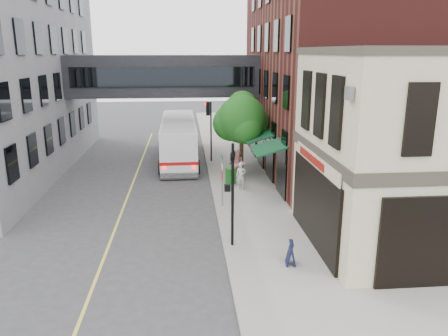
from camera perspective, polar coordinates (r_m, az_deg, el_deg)
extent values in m
plane|color=#38383A|center=(17.50, 0.47, -13.24)|extent=(120.00, 120.00, 0.00)
cube|color=gray|center=(30.66, 1.65, -0.50)|extent=(4.00, 60.00, 0.15)
cube|color=beige|center=(20.71, 25.55, 1.81)|extent=(10.00, 8.00, 8.15)
cube|color=#38332B|center=(20.69, 25.57, 2.01)|extent=(10.12, 8.12, 0.50)
cube|color=#38332B|center=(20.27, 26.92, 13.50)|extent=(10.12, 8.12, 0.30)
cube|color=black|center=(19.28, 11.67, -4.80)|extent=(0.14, 6.40, 3.40)
cube|color=black|center=(19.27, 11.56, -4.80)|extent=(0.04, 5.90, 3.00)
cube|color=maroon|center=(19.26, 11.30, 1.26)|extent=(0.03, 3.60, 0.32)
cube|color=#4E1B18|center=(32.47, 16.03, 12.20)|extent=(12.00, 18.00, 14.00)
cube|color=#0D3A1B|center=(29.93, 3.93, 4.83)|extent=(1.80, 13.00, 0.40)
cube|color=black|center=(33.42, -7.82, 11.84)|extent=(14.00, 3.00, 3.00)
cube|color=black|center=(31.87, -7.94, 11.68)|extent=(13.00, 0.08, 1.40)
cube|color=black|center=(34.96, -7.71, 11.98)|extent=(13.00, 0.08, 1.40)
cylinder|color=black|center=(18.41, 1.12, -3.62)|extent=(0.12, 0.12, 4.50)
cube|color=black|center=(18.28, 0.44, -2.60)|extent=(0.25, 0.22, 0.30)
imported|color=black|center=(17.90, 1.15, 2.00)|extent=(0.20, 0.16, 1.00)
cylinder|color=black|center=(32.92, -1.70, 4.73)|extent=(0.12, 0.12, 4.50)
cube|color=black|center=(32.85, -2.09, 5.32)|extent=(0.25, 0.22, 0.30)
cube|color=black|center=(32.64, -2.12, 7.75)|extent=(0.28, 0.28, 1.00)
sphere|color=#FF0C05|center=(32.59, -2.41, 8.35)|extent=(0.18, 0.18, 0.18)
cylinder|color=gray|center=(23.38, -0.21, -1.46)|extent=(0.08, 0.08, 3.00)
cube|color=white|center=(23.19, -0.26, 0.20)|extent=(0.03, 0.75, 0.22)
cube|color=#0C591E|center=(23.05, -0.26, 1.52)|extent=(0.03, 0.70, 0.18)
cube|color=#B20C0C|center=(23.32, -0.26, -0.99)|extent=(0.03, 0.30, 0.40)
cylinder|color=#382619|center=(29.36, 2.29, 1.76)|extent=(0.28, 0.28, 2.80)
sphere|color=#165317|center=(28.90, 2.34, 6.40)|extent=(3.20, 3.20, 3.20)
sphere|color=#165317|center=(29.57, 3.75, 5.79)|extent=(2.20, 2.20, 2.20)
sphere|color=#165317|center=(29.16, 0.89, 5.89)|extent=(2.40, 2.40, 2.40)
sphere|color=#165317|center=(29.40, 2.40, 8.11)|extent=(2.00, 2.00, 2.00)
cube|color=#D8CC4C|center=(26.88, -12.33, -3.27)|extent=(0.12, 40.00, 0.01)
cube|color=white|center=(34.16, -5.94, 3.77)|extent=(2.65, 11.59, 2.92)
cube|color=black|center=(34.07, -5.97, 4.60)|extent=(2.71, 11.39, 1.06)
cube|color=#B20C0C|center=(34.27, -5.92, 2.95)|extent=(2.71, 11.62, 0.22)
cylinder|color=black|center=(30.34, -8.25, 0.01)|extent=(0.31, 1.01, 1.01)
cylinder|color=black|center=(30.33, -3.50, 0.14)|extent=(0.31, 1.01, 1.01)
cylinder|color=black|center=(38.17, -7.79, 3.13)|extent=(0.31, 1.01, 1.01)
cylinder|color=black|center=(38.16, -4.01, 3.23)|extent=(0.31, 1.01, 1.01)
imported|color=beige|center=(26.49, 2.23, -1.02)|extent=(0.65, 0.48, 1.64)
imported|color=pink|center=(28.57, 1.88, 0.49)|extent=(1.09, 0.94, 1.93)
imported|color=black|center=(30.21, 1.63, 0.89)|extent=(1.12, 0.92, 1.51)
cube|color=#166319|center=(27.54, 0.85, -1.05)|extent=(0.64, 0.61, 1.01)
cube|color=black|center=(17.62, 8.73, -10.91)|extent=(0.42, 0.59, 0.97)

